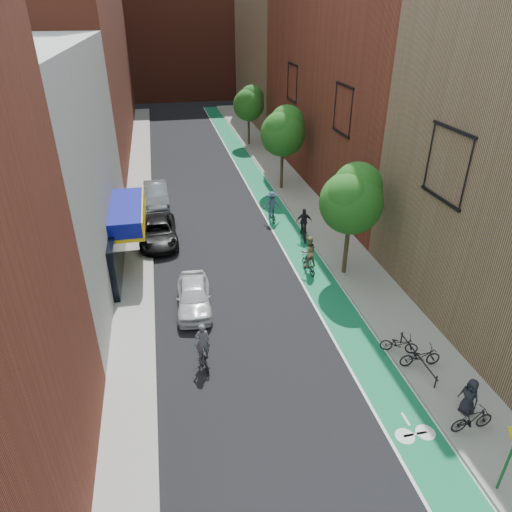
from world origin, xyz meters
TOP-DOWN VIEW (x-y plane):
  - ground at (0.00, 0.00)m, footprint 160.00×160.00m
  - bike_lane at (4.00, 26.00)m, footprint 2.00×68.00m
  - sidewalk_left at (-6.00, 26.00)m, footprint 2.00×68.00m
  - sidewalk_right at (6.50, 26.00)m, footprint 3.00×68.00m
  - building_left_white at (-11.00, 14.00)m, footprint 8.00×20.00m
  - building_left_far_red at (-11.00, 42.00)m, footprint 8.00×36.00m
  - building_right_mid_red at (12.00, 26.00)m, footprint 8.00×28.00m
  - building_right_far_tan at (12.00, 50.00)m, footprint 8.00×20.00m
  - building_far_closure at (0.00, 72.00)m, footprint 30.00×14.00m
  - tree_near at (5.65, 10.02)m, footprint 3.40×3.36m
  - tree_mid at (5.65, 24.02)m, footprint 3.55×3.53m
  - tree_far at (5.65, 38.02)m, footprint 3.30×3.25m
  - sign_pole at (5.38, -3.50)m, footprint 0.13×0.71m
  - parked_car_white at (-3.01, 8.47)m, footprint 1.91×4.25m
  - parked_car_black at (-4.60, 16.30)m, footprint 2.46×5.17m
  - parked_car_silver at (-4.60, 22.82)m, footprint 1.90×4.95m
  - cyclist_lead at (-3.00, 4.17)m, footprint 0.78×1.66m
  - cyclist_lane_near at (3.70, 10.71)m, footprint 0.96×1.77m
  - cyclist_lane_mid at (4.70, 14.80)m, footprint 1.09×1.90m
  - cyclist_lane_far at (3.32, 18.01)m, footprint 1.23×1.57m
  - parked_bike_near at (5.40, 3.10)m, footprint 1.70×1.16m
  - parked_bike_mid at (5.93, -1.30)m, footprint 1.66×0.50m
  - parked_bike_far at (5.85, 2.13)m, footprint 1.80×0.76m
  - pedestrian at (6.26, -0.53)m, footprint 0.69×0.86m

SIDE VIEW (x-z plane):
  - ground at x=0.00m, z-range 0.00..0.00m
  - bike_lane at x=4.00m, z-range 0.00..0.01m
  - sidewalk_left at x=-6.00m, z-range 0.00..0.15m
  - sidewalk_right at x=6.50m, z-range 0.00..0.15m
  - parked_bike_near at x=5.40m, z-range 0.15..1.00m
  - parked_bike_far at x=5.85m, z-range 0.15..1.07m
  - parked_bike_mid at x=5.93m, z-range 0.15..1.14m
  - parked_car_white at x=-3.01m, z-range 0.00..1.42m
  - parked_car_black at x=-4.60m, z-range 0.00..1.43m
  - cyclist_lead at x=-3.00m, z-range -0.32..1.76m
  - cyclist_lane_mid at x=4.70m, z-range -0.27..1.84m
  - parked_car_silver at x=-4.60m, z-range 0.00..1.61m
  - pedestrian at x=6.26m, z-range 0.15..1.69m
  - cyclist_lane_near at x=3.70m, z-range -0.15..2.05m
  - cyclist_lane_far at x=3.32m, z-range -0.06..2.11m
  - sign_pole at x=5.38m, z-range 0.34..3.34m
  - tree_far at x=5.65m, z-range 1.40..7.60m
  - tree_near at x=5.65m, z-range 1.45..7.87m
  - tree_mid at x=5.65m, z-range 1.52..8.26m
  - building_left_white at x=-11.00m, z-range 0.00..12.00m
  - building_right_far_tan at x=12.00m, z-range 0.00..18.00m
  - building_far_closure at x=0.00m, z-range 0.00..20.00m
  - building_left_far_red at x=-11.00m, z-range 0.00..22.00m
  - building_right_mid_red at x=12.00m, z-range 0.00..22.00m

